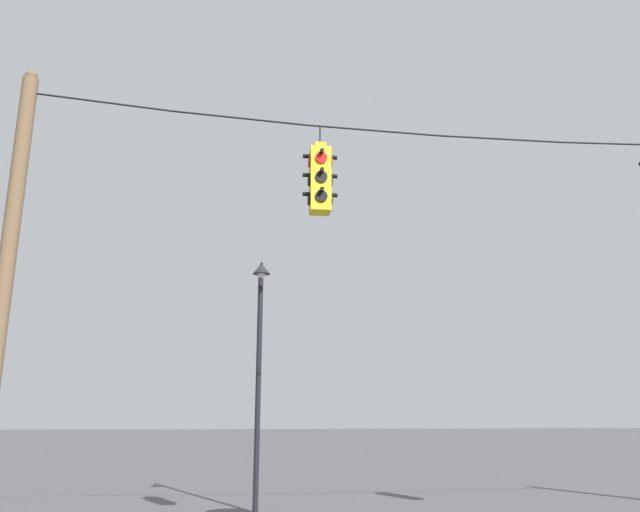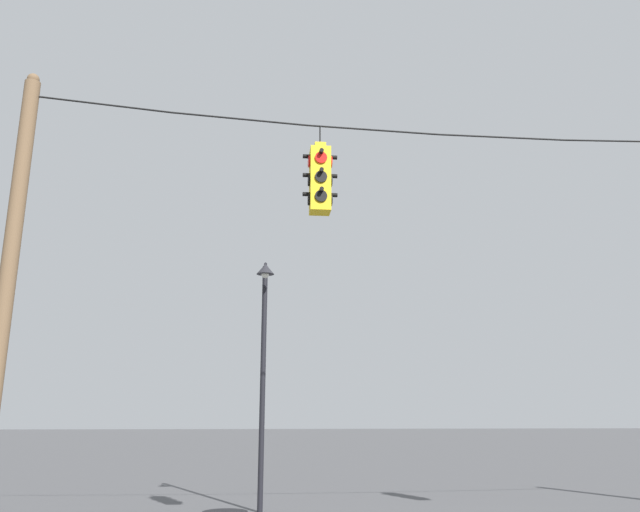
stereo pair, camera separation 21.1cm
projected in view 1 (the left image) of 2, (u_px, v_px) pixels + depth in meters
name	position (u px, v px, depth m)	size (l,w,h in m)	color
utility_pole_left	(3.00, 295.00, 9.33)	(0.25, 0.25, 7.50)	brown
span_wire	(500.00, 133.00, 11.04)	(16.02, 0.03, 0.40)	black
traffic_light_over_intersection	(320.00, 180.00, 10.41)	(0.58, 0.58, 1.55)	yellow
street_lamp	(260.00, 340.00, 13.99)	(0.40, 0.70, 5.39)	black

